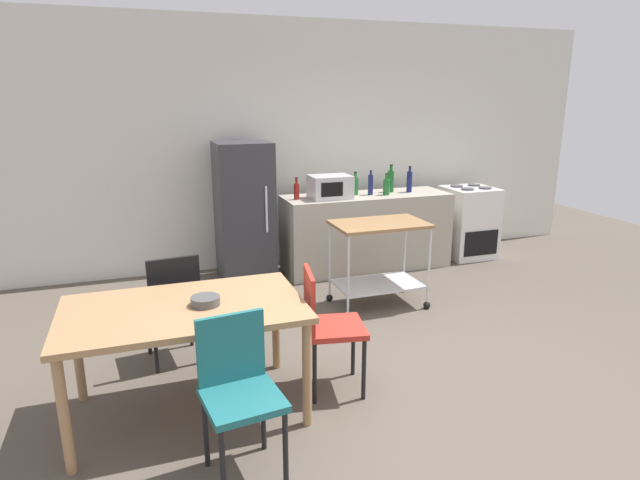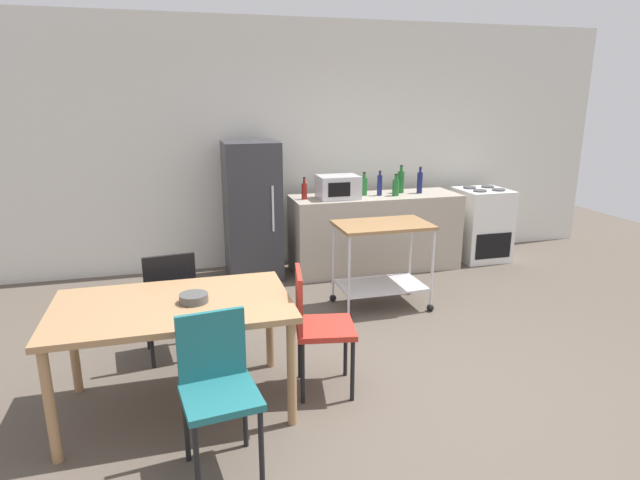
{
  "view_description": "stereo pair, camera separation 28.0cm",
  "coord_description": "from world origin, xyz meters",
  "px_view_note": "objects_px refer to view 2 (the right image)",
  "views": [
    {
      "loc": [
        -1.64,
        -3.06,
        2.03
      ],
      "look_at": [
        -0.17,
        1.2,
        0.8
      ],
      "focal_mm": 29.75,
      "sensor_mm": 36.0,
      "label": 1
    },
    {
      "loc": [
        -1.37,
        -3.15,
        2.03
      ],
      "look_at": [
        -0.17,
        1.2,
        0.8
      ],
      "focal_mm": 29.75,
      "sensor_mm": 36.0,
      "label": 2
    }
  ],
  "objects_px": {
    "chair_black": "(170,297)",
    "refrigerator": "(252,211)",
    "fruit_bowl": "(194,298)",
    "bottle_vinegar": "(401,181)",
    "chair_teal": "(217,383)",
    "chair_red": "(316,322)",
    "stove_oven": "(481,224)",
    "bottle_sesame_oil": "(420,182)",
    "dining_table": "(173,314)",
    "bottle_sparkling_water": "(396,187)",
    "bottle_olive_oil": "(380,185)",
    "microwave": "(338,187)",
    "kitchen_cart": "(382,251)",
    "bottle_hot_sauce": "(304,191)",
    "bottle_soy_sauce": "(364,186)"
  },
  "relations": [
    {
      "from": "chair_red",
      "to": "bottle_sparkling_water",
      "type": "xyz_separation_m",
      "value": [
        1.61,
        2.39,
        0.48
      ]
    },
    {
      "from": "bottle_vinegar",
      "to": "chair_teal",
      "type": "bearing_deg",
      "value": -127.74
    },
    {
      "from": "chair_black",
      "to": "stove_oven",
      "type": "height_order",
      "value": "stove_oven"
    },
    {
      "from": "kitchen_cart",
      "to": "stove_oven",
      "type": "bearing_deg",
      "value": 32.69
    },
    {
      "from": "dining_table",
      "to": "bottle_hot_sauce",
      "type": "relative_size",
      "value": 6.0
    },
    {
      "from": "chair_red",
      "to": "bottle_sesame_oil",
      "type": "distance_m",
      "value": 3.19
    },
    {
      "from": "chair_black",
      "to": "bottle_vinegar",
      "type": "bearing_deg",
      "value": -153.83
    },
    {
      "from": "refrigerator",
      "to": "bottle_vinegar",
      "type": "xyz_separation_m",
      "value": [
        1.8,
        -0.02,
        0.26
      ]
    },
    {
      "from": "bottle_hot_sauce",
      "to": "refrigerator",
      "type": "bearing_deg",
      "value": 169.23
    },
    {
      "from": "stove_oven",
      "to": "bottle_sparkling_water",
      "type": "height_order",
      "value": "bottle_sparkling_water"
    },
    {
      "from": "bottle_hot_sauce",
      "to": "fruit_bowl",
      "type": "distance_m",
      "value": 2.81
    },
    {
      "from": "bottle_sparkling_water",
      "to": "chair_red",
      "type": "bearing_deg",
      "value": -123.9
    },
    {
      "from": "dining_table",
      "to": "chair_black",
      "type": "bearing_deg",
      "value": 92.43
    },
    {
      "from": "chair_teal",
      "to": "fruit_bowl",
      "type": "bearing_deg",
      "value": 90.21
    },
    {
      "from": "dining_table",
      "to": "chair_black",
      "type": "distance_m",
      "value": 0.75
    },
    {
      "from": "bottle_olive_oil",
      "to": "bottle_vinegar",
      "type": "bearing_deg",
      "value": 17.4
    },
    {
      "from": "bottle_vinegar",
      "to": "dining_table",
      "type": "bearing_deg",
      "value": -136.74
    },
    {
      "from": "stove_oven",
      "to": "bottle_soy_sauce",
      "type": "bearing_deg",
      "value": 179.05
    },
    {
      "from": "bottle_hot_sauce",
      "to": "bottle_sesame_oil",
      "type": "relative_size",
      "value": 0.79
    },
    {
      "from": "refrigerator",
      "to": "bottle_sparkling_water",
      "type": "distance_m",
      "value": 1.69
    },
    {
      "from": "chair_teal",
      "to": "fruit_bowl",
      "type": "relative_size",
      "value": 4.84
    },
    {
      "from": "chair_black",
      "to": "chair_teal",
      "type": "bearing_deg",
      "value": 92.75
    },
    {
      "from": "microwave",
      "to": "bottle_sparkling_water",
      "type": "height_order",
      "value": "microwave"
    },
    {
      "from": "stove_oven",
      "to": "kitchen_cart",
      "type": "xyz_separation_m",
      "value": [
        -1.83,
        -1.17,
        0.12
      ]
    },
    {
      "from": "bottle_vinegar",
      "to": "stove_oven",
      "type": "bearing_deg",
      "value": -3.37
    },
    {
      "from": "chair_red",
      "to": "stove_oven",
      "type": "relative_size",
      "value": 0.97
    },
    {
      "from": "dining_table",
      "to": "fruit_bowl",
      "type": "xyz_separation_m",
      "value": [
        0.13,
        -0.02,
        0.11
      ]
    },
    {
      "from": "bottle_vinegar",
      "to": "fruit_bowl",
      "type": "bearing_deg",
      "value": -134.99
    },
    {
      "from": "chair_red",
      "to": "bottle_sesame_oil",
      "type": "height_order",
      "value": "bottle_sesame_oil"
    },
    {
      "from": "stove_oven",
      "to": "bottle_vinegar",
      "type": "bearing_deg",
      "value": 176.63
    },
    {
      "from": "refrigerator",
      "to": "fruit_bowl",
      "type": "height_order",
      "value": "refrigerator"
    },
    {
      "from": "bottle_olive_oil",
      "to": "bottle_sesame_oil",
      "type": "distance_m",
      "value": 0.52
    },
    {
      "from": "refrigerator",
      "to": "chair_teal",
      "type": "bearing_deg",
      "value": -101.86
    },
    {
      "from": "dining_table",
      "to": "microwave",
      "type": "bearing_deg",
      "value": 52.15
    },
    {
      "from": "dining_table",
      "to": "bottle_sesame_oil",
      "type": "height_order",
      "value": "bottle_sesame_oil"
    },
    {
      "from": "bottle_vinegar",
      "to": "kitchen_cart",
      "type": "bearing_deg",
      "value": -120.35
    },
    {
      "from": "bottle_hot_sauce",
      "to": "fruit_bowl",
      "type": "bearing_deg",
      "value": -118.5
    },
    {
      "from": "dining_table",
      "to": "bottle_olive_oil",
      "type": "xyz_separation_m",
      "value": [
        2.38,
        2.43,
        0.35
      ]
    },
    {
      "from": "dining_table",
      "to": "microwave",
      "type": "xyz_separation_m",
      "value": [
        1.85,
        2.39,
        0.36
      ]
    },
    {
      "from": "chair_black",
      "to": "refrigerator",
      "type": "xyz_separation_m",
      "value": [
        0.92,
        1.82,
        0.26
      ]
    },
    {
      "from": "chair_teal",
      "to": "microwave",
      "type": "xyz_separation_m",
      "value": [
        1.64,
        3.05,
        0.51
      ]
    },
    {
      "from": "fruit_bowl",
      "to": "bottle_hot_sauce",
      "type": "bearing_deg",
      "value": 61.5
    },
    {
      "from": "dining_table",
      "to": "bottle_sparkling_water",
      "type": "distance_m",
      "value": 3.5
    },
    {
      "from": "chair_teal",
      "to": "bottle_olive_oil",
      "type": "distance_m",
      "value": 3.81
    },
    {
      "from": "chair_teal",
      "to": "bottle_hot_sauce",
      "type": "height_order",
      "value": "bottle_hot_sauce"
    },
    {
      "from": "chair_teal",
      "to": "stove_oven",
      "type": "distance_m",
      "value": 4.75
    },
    {
      "from": "dining_table",
      "to": "kitchen_cart",
      "type": "relative_size",
      "value": 1.65
    },
    {
      "from": "chair_black",
      "to": "chair_red",
      "type": "bearing_deg",
      "value": 134.79
    },
    {
      "from": "fruit_bowl",
      "to": "refrigerator",
      "type": "bearing_deg",
      "value": 73.61
    },
    {
      "from": "microwave",
      "to": "fruit_bowl",
      "type": "height_order",
      "value": "microwave"
    }
  ]
}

